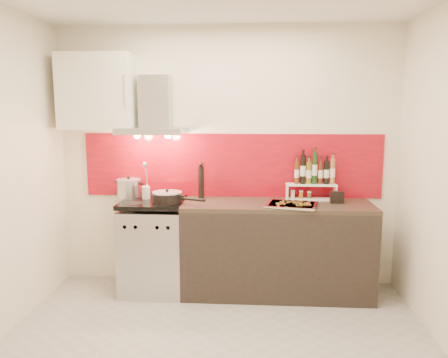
# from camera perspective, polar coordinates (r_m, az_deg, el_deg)

# --- Properties ---
(floor) EXTENTS (3.40, 3.40, 0.00)m
(floor) POSITION_cam_1_polar(r_m,az_deg,el_deg) (3.49, -1.10, -21.62)
(floor) COLOR #9E9991
(floor) RESTS_ON ground
(back_wall) EXTENTS (3.40, 0.02, 2.60)m
(back_wall) POSITION_cam_1_polar(r_m,az_deg,el_deg) (4.42, 0.38, 2.84)
(back_wall) COLOR silver
(back_wall) RESTS_ON ground
(backsplash) EXTENTS (3.00, 0.02, 0.64)m
(backsplash) POSITION_cam_1_polar(r_m,az_deg,el_deg) (4.42, 1.02, 1.78)
(backsplash) COLOR maroon
(backsplash) RESTS_ON back_wall
(range_stove) EXTENTS (0.60, 0.60, 0.91)m
(range_stove) POSITION_cam_1_polar(r_m,az_deg,el_deg) (4.40, -9.11, -8.75)
(range_stove) COLOR #B7B7BA
(range_stove) RESTS_ON ground
(counter) EXTENTS (1.80, 0.60, 0.90)m
(counter) POSITION_cam_1_polar(r_m,az_deg,el_deg) (4.31, 6.87, -8.99)
(counter) COLOR black
(counter) RESTS_ON ground
(range_hood) EXTENTS (0.62, 0.50, 0.61)m
(range_hood) POSITION_cam_1_polar(r_m,az_deg,el_deg) (4.33, -9.12, 8.46)
(range_hood) COLOR #B7B7BA
(range_hood) RESTS_ON back_wall
(upper_cabinet) EXTENTS (0.70, 0.35, 0.72)m
(upper_cabinet) POSITION_cam_1_polar(r_m,az_deg,el_deg) (4.48, -16.23, 10.89)
(upper_cabinet) COLOR #EBE7CC
(upper_cabinet) RESTS_ON back_wall
(stock_pot) EXTENTS (0.25, 0.25, 0.21)m
(stock_pot) POSITION_cam_1_polar(r_m,az_deg,el_deg) (4.49, -12.31, -1.14)
(stock_pot) COLOR #B7B7BA
(stock_pot) RESTS_ON range_stove
(saute_pan) EXTENTS (0.52, 0.31, 0.13)m
(saute_pan) POSITION_cam_1_polar(r_m,az_deg,el_deg) (4.17, -7.35, -2.34)
(saute_pan) COLOR black
(saute_pan) RESTS_ON range_stove
(utensil_jar) EXTENTS (0.08, 0.12, 0.38)m
(utensil_jar) POSITION_cam_1_polar(r_m,az_deg,el_deg) (4.35, -10.16, -1.21)
(utensil_jar) COLOR silver
(utensil_jar) RESTS_ON range_stove
(pepper_mill) EXTENTS (0.06, 0.06, 0.36)m
(pepper_mill) POSITION_cam_1_polar(r_m,az_deg,el_deg) (4.36, -3.02, -0.26)
(pepper_mill) COLOR black
(pepper_mill) RESTS_ON counter
(step_shelf) EXTENTS (0.49, 0.13, 0.47)m
(step_shelf) POSITION_cam_1_polar(r_m,az_deg,el_deg) (4.35, 11.50, -0.07)
(step_shelf) COLOR white
(step_shelf) RESTS_ON counter
(caddy_box) EXTENTS (0.13, 0.06, 0.11)m
(caddy_box) POSITION_cam_1_polar(r_m,az_deg,el_deg) (4.28, 14.53, -2.28)
(caddy_box) COLOR black
(caddy_box) RESTS_ON counter
(baking_tray) EXTENTS (0.52, 0.44, 0.03)m
(baking_tray) POSITION_cam_1_polar(r_m,az_deg,el_deg) (4.07, 8.83, -3.31)
(baking_tray) COLOR silver
(baking_tray) RESTS_ON counter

